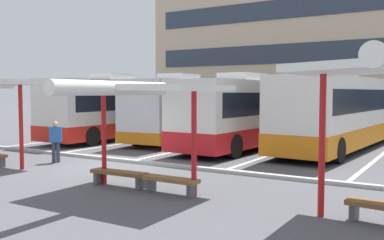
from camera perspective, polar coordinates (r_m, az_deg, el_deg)
ground_plane at (r=16.20m, az=-11.44°, el=-5.99°), size 160.00×160.00×0.00m
terminal_building at (r=47.37m, az=18.34°, el=9.90°), size 34.10×15.52×18.72m
coach_bus_0 at (r=26.34m, az=-7.95°, el=1.53°), size 2.72×12.37×3.72m
coach_bus_1 at (r=24.83m, az=-0.18°, el=1.45°), size 3.29×10.98×3.67m
coach_bus_2 at (r=22.11m, az=8.39°, el=0.91°), size 3.20×12.14×3.58m
coach_bus_3 at (r=22.04m, az=19.14°, el=0.92°), size 3.48×12.61×3.72m
lane_stripe_0 at (r=27.76m, az=-11.99°, el=-1.98°), size 0.16×14.00×0.01m
lane_stripe_1 at (r=25.14m, az=-5.25°, el=-2.50°), size 0.16×14.00×0.01m
lane_stripe_2 at (r=22.95m, az=2.93°, el=-3.07°), size 0.16×14.00×0.01m
lane_stripe_3 at (r=21.32m, az=12.59°, el=-3.68°), size 0.16×14.00×0.01m
lane_stripe_4 at (r=20.38m, az=23.51°, el=-4.23°), size 0.16×14.00×0.01m
waiting_shelter_2 at (r=11.78m, az=-6.89°, el=3.92°), size 4.10×4.68×2.98m
bench_3 at (r=12.70m, az=-9.52°, el=-7.08°), size 1.82×0.49×0.45m
bench_4 at (r=11.61m, az=-2.79°, el=-8.09°), size 1.60×0.42×0.45m
platform_kerb at (r=17.08m, az=-8.66°, el=-5.26°), size 44.00×0.24×0.12m
waiting_passenger_0 at (r=17.50m, az=-17.39°, el=-2.38°), size 0.48×0.48×1.58m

